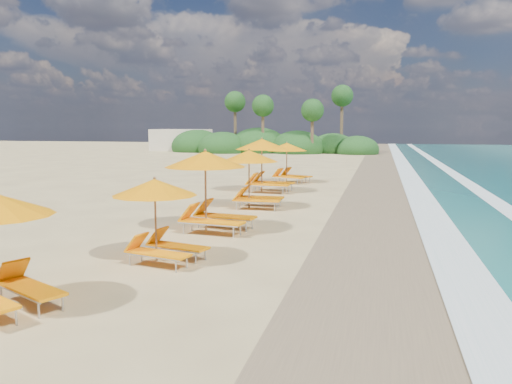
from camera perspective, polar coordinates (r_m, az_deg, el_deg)
The scene contains 10 objects.
ground at distance 15.81m, azimuth 0.00°, elevation -4.32°, with size 160.00×160.00×0.00m, color tan.
wet_sand at distance 15.37m, azimuth 14.69°, elevation -4.88°, with size 4.00×160.00×0.01m, color #8A7552.
surf_foam at distance 15.65m, azimuth 24.66°, elevation -5.02°, with size 4.00×160.00×0.01m.
station_2 at distance 12.18m, azimuth -10.64°, elevation -2.51°, with size 2.50×2.40×2.04m.
station_3 at distance 15.54m, azimuth -5.04°, elevation 0.74°, with size 2.93×2.76×2.53m.
station_4 at distance 19.95m, azimuth -0.28°, elevation 1.94°, with size 2.56×2.37×2.34m.
station_5 at distance 24.87m, azimuth 1.11°, elevation 3.45°, with size 3.04×2.85×2.67m.
station_6 at distance 29.01m, azimuth 3.76°, elevation 3.62°, with size 3.02×2.97×2.33m.
treeline at distance 62.10m, azimuth 1.15°, elevation 5.36°, with size 25.80×8.80×9.74m.
beach_building at distance 68.09m, azimuth -8.38°, elevation 5.80°, with size 7.00×5.00×2.80m, color beige.
Camera 1 is at (3.70, -15.03, 3.21)m, focal length 35.64 mm.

